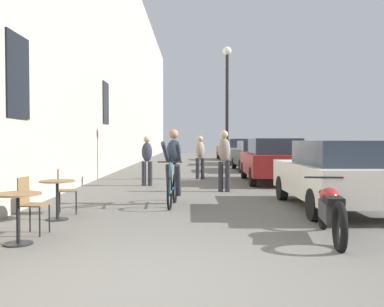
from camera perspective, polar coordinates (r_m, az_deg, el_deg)
The scene contains 17 objects.
ground_plane at distance 4.57m, azimuth -4.69°, elevation -16.86°, with size 88.00×88.00×0.00m, color #5B5954.
building_facade_left at distance 19.17m, azimuth -12.00°, elevation 14.45°, with size 0.54×68.00×11.35m.
cafe_table_near at distance 6.49m, azimuth -22.43°, elevation -6.67°, with size 0.64×0.64×0.72m.
cafe_chair_near_toward_street at distance 7.11m, azimuth -21.03°, elevation -5.95°, with size 0.42×0.42×0.89m.
cafe_table_mid at distance 8.24m, azimuth -17.76°, elevation -4.84°, with size 0.64×0.64×0.72m.
cafe_chair_mid_toward_street at distance 8.87m, azimuth -16.96°, elevation -4.39°, with size 0.46×0.46×0.89m.
cyclist_on_bicycle at distance 9.63m, azimuth -2.76°, elevation -2.09°, with size 0.52×1.76×1.74m.
pedestrian_near at distance 12.11m, azimuth 4.11°, elevation -0.49°, with size 0.36×0.27×1.74m.
pedestrian_mid at distance 13.74m, azimuth -6.24°, elevation -0.56°, with size 0.36×0.27×1.60m.
pedestrian_far at distance 16.10m, azimuth 0.87°, elevation -0.16°, with size 0.38×0.29×1.62m.
street_lamp at distance 15.94m, azimuth 4.48°, elevation 7.71°, with size 0.32×0.32×4.90m.
parked_car_nearest at distance 9.43m, azimuth 18.21°, elevation -2.61°, with size 1.75×4.09×1.45m.
parked_car_second at distance 14.94m, azimuth 10.38°, elevation -0.82°, with size 1.89×4.31×1.52m.
parked_car_third at distance 20.61m, azimuth 8.00°, elevation -0.22°, with size 1.79×4.08×1.44m.
parked_car_fourth at distance 25.99m, azimuth 6.38°, elevation 0.32°, with size 1.97×4.41×1.54m.
parked_car_fifth at distance 32.29m, azimuth 4.97°, elevation 0.59°, with size 1.90×4.34×1.53m.
parked_motorcycle at distance 6.74m, azimuth 17.77°, elevation -7.30°, with size 0.62×2.14×0.92m.
Camera 1 is at (0.34, -4.31, 1.46)m, focal length 39.98 mm.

